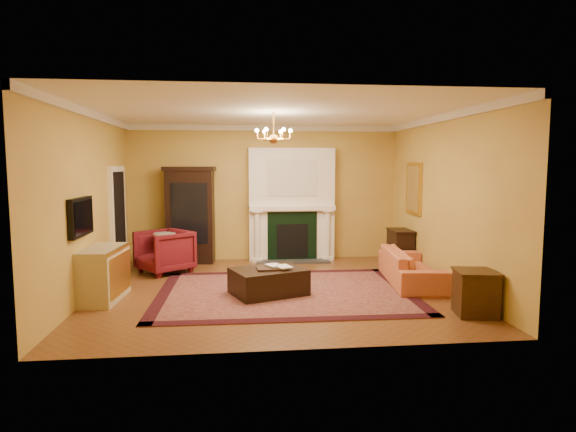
{
  "coord_description": "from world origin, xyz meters",
  "views": [
    {
      "loc": [
        -0.64,
        -8.05,
        2.11
      ],
      "look_at": [
        0.27,
        0.3,
        1.23
      ],
      "focal_mm": 30.0,
      "sensor_mm": 36.0,
      "label": 1
    }
  ],
  "objects": [
    {
      "name": "pedestal_table",
      "position": [
        -2.06,
        1.65,
        0.45
      ],
      "size": [
        0.43,
        0.43,
        0.78
      ],
      "color": "black",
      "rests_on": "floor"
    },
    {
      "name": "china_cabinet",
      "position": [
        -1.62,
        2.49,
        1.0
      ],
      "size": [
        1.03,
        0.53,
        2.0
      ],
      "primitive_type": "cube",
      "rotation": [
        0.0,
        0.0,
        -0.08
      ],
      "color": "black",
      "rests_on": "floor"
    },
    {
      "name": "wall_front",
      "position": [
        0.0,
        -2.76,
        1.5
      ],
      "size": [
        6.0,
        0.02,
        3.0
      ],
      "primitive_type": "cube",
      "color": "gold",
      "rests_on": "floor"
    },
    {
      "name": "leather_ottoman",
      "position": [
        -0.12,
        -0.35,
        0.23
      ],
      "size": [
        1.35,
        1.17,
        0.42
      ],
      "primitive_type": "cube",
      "rotation": [
        0.0,
        0.0,
        0.37
      ],
      "color": "black",
      "rests_on": "oriental_rug"
    },
    {
      "name": "crown_molding",
      "position": [
        0.0,
        0.96,
        2.94
      ],
      "size": [
        6.0,
        5.5,
        0.12
      ],
      "color": "silver",
      "rests_on": "ceiling"
    },
    {
      "name": "wall_left",
      "position": [
        -3.01,
        0.0,
        1.5
      ],
      "size": [
        0.02,
        5.5,
        3.0
      ],
      "primitive_type": "cube",
      "color": "gold",
      "rests_on": "floor"
    },
    {
      "name": "topiary_left",
      "position": [
        -0.03,
        2.53,
        1.47
      ],
      "size": [
        0.16,
        0.16,
        0.44
      ],
      "color": "gray",
      "rests_on": "fireplace"
    },
    {
      "name": "tv_panel",
      "position": [
        -2.95,
        -0.6,
        1.35
      ],
      "size": [
        0.09,
        0.95,
        0.58
      ],
      "color": "black",
      "rests_on": "wall_left"
    },
    {
      "name": "end_table",
      "position": [
        2.72,
        -1.73,
        0.31
      ],
      "size": [
        0.61,
        0.61,
        0.61
      ],
      "primitive_type": "cube",
      "rotation": [
        0.0,
        0.0,
        -0.18
      ],
      "color": "#38200F",
      "rests_on": "floor"
    },
    {
      "name": "oriental_rug",
      "position": [
        0.16,
        -0.23,
        0.01
      ],
      "size": [
        4.25,
        3.21,
        0.02
      ],
      "primitive_type": "cube",
      "rotation": [
        0.0,
        0.0,
        -0.01
      ],
      "color": "#4C101E",
      "rests_on": "floor"
    },
    {
      "name": "chandelier",
      "position": [
        -0.0,
        0.0,
        2.61
      ],
      "size": [
        0.63,
        0.55,
        0.53
      ],
      "color": "#BE8034",
      "rests_on": "ceiling"
    },
    {
      "name": "fireplace",
      "position": [
        0.6,
        2.57,
        1.19
      ],
      "size": [
        1.9,
        0.7,
        2.5
      ],
      "color": "white",
      "rests_on": "wall_back"
    },
    {
      "name": "ottoman_tray",
      "position": [
        -0.08,
        -0.38,
        0.45
      ],
      "size": [
        0.5,
        0.4,
        0.03
      ],
      "primitive_type": "cube",
      "rotation": [
        0.0,
        0.0,
        0.07
      ],
      "color": "black",
      "rests_on": "leather_ottoman"
    },
    {
      "name": "wall_right",
      "position": [
        3.01,
        0.0,
        1.5
      ],
      "size": [
        0.02,
        5.5,
        3.0
      ],
      "primitive_type": "cube",
      "color": "gold",
      "rests_on": "floor"
    },
    {
      "name": "book_b",
      "position": [
        0.02,
        -0.46,
        0.62
      ],
      "size": [
        0.22,
        0.1,
        0.3
      ],
      "primitive_type": "imported",
      "rotation": [
        0.0,
        0.0,
        0.34
      ],
      "color": "gray",
      "rests_on": "ottoman_tray"
    },
    {
      "name": "topiary_right",
      "position": [
        1.34,
        2.53,
        1.46
      ],
      "size": [
        0.16,
        0.16,
        0.42
      ],
      "color": "gray",
      "rests_on": "fireplace"
    },
    {
      "name": "gilt_mirror",
      "position": [
        2.97,
        1.4,
        1.65
      ],
      "size": [
        0.06,
        0.76,
        1.05
      ],
      "color": "gold",
      "rests_on": "wall_right"
    },
    {
      "name": "commode",
      "position": [
        -2.73,
        -0.36,
        0.42
      ],
      "size": [
        0.61,
        1.16,
        0.83
      ],
      "primitive_type": "cube",
      "rotation": [
        0.0,
        0.0,
        -0.08
      ],
      "color": "#C7BC92",
      "rests_on": "floor"
    },
    {
      "name": "book_a",
      "position": [
        -0.12,
        -0.36,
        0.61
      ],
      "size": [
        0.21,
        0.11,
        0.29
      ],
      "primitive_type": "imported",
      "rotation": [
        0.0,
        0.0,
        0.4
      ],
      "color": "gray",
      "rests_on": "ottoman_tray"
    },
    {
      "name": "floor",
      "position": [
        0.0,
        0.0,
        -0.01
      ],
      "size": [
        6.0,
        5.5,
        0.02
      ],
      "primitive_type": "cube",
      "color": "brown",
      "rests_on": "ground"
    },
    {
      "name": "wingback_armchair",
      "position": [
        -2.06,
        1.54,
        0.46
      ],
      "size": [
        1.22,
        1.23,
        0.93
      ],
      "primitive_type": "imported",
      "rotation": [
        0.0,
        0.0,
        -0.9
      ],
      "color": "maroon",
      "rests_on": "floor"
    },
    {
      "name": "doorway",
      "position": [
        -2.95,
        1.7,
        1.05
      ],
      "size": [
        0.08,
        1.05,
        2.1
      ],
      "color": "white",
      "rests_on": "wall_left"
    },
    {
      "name": "ceiling",
      "position": [
        0.0,
        0.0,
        3.01
      ],
      "size": [
        6.0,
        5.5,
        0.02
      ],
      "primitive_type": "cube",
      "color": "white",
      "rests_on": "wall_back"
    },
    {
      "name": "wall_back",
      "position": [
        0.0,
        2.76,
        1.5
      ],
      "size": [
        6.0,
        0.02,
        3.0
      ],
      "primitive_type": "cube",
      "color": "gold",
      "rests_on": "floor"
    },
    {
      "name": "coral_sofa",
      "position": [
        2.48,
        0.16,
        0.4
      ],
      "size": [
        0.84,
        2.12,
        0.81
      ],
      "primitive_type": "imported",
      "rotation": [
        0.0,
        0.0,
        1.45
      ],
      "color": "#D56E43",
      "rests_on": "floor"
    },
    {
      "name": "console_table",
      "position": [
        2.78,
        1.58,
        0.38
      ],
      "size": [
        0.4,
        0.69,
        0.76
      ],
      "primitive_type": "cube",
      "rotation": [
        0.0,
        0.0,
        -0.02
      ],
      "color": "black",
      "rests_on": "floor"
    }
  ]
}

